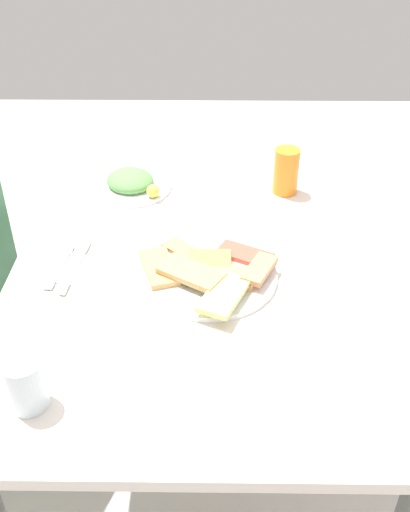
# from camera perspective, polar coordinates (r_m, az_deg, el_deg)

# --- Properties ---
(ground_plane) EXTENTS (6.00, 6.00, 0.00)m
(ground_plane) POSITION_cam_1_polar(r_m,az_deg,el_deg) (1.85, -0.17, -19.55)
(ground_plane) COLOR #B7B2AC
(dining_table) EXTENTS (1.11, 0.84, 0.74)m
(dining_table) POSITION_cam_1_polar(r_m,az_deg,el_deg) (1.36, -0.21, -3.33)
(dining_table) COLOR silver
(dining_table) RESTS_ON ground_plane
(pide_platter) EXTENTS (0.32, 0.31, 0.04)m
(pide_platter) POSITION_cam_1_polar(r_m,az_deg,el_deg) (1.25, 0.39, -1.64)
(pide_platter) COLOR white
(pide_platter) RESTS_ON dining_table
(salad_plate_greens) EXTENTS (0.22, 0.22, 0.05)m
(salad_plate_greens) POSITION_cam_1_polar(r_m,az_deg,el_deg) (1.60, -7.21, 7.05)
(salad_plate_greens) COLOR white
(salad_plate_greens) RESTS_ON dining_table
(soda_can) EXTENTS (0.09, 0.09, 0.12)m
(soda_can) POSITION_cam_1_polar(r_m,az_deg,el_deg) (1.56, 7.88, 8.15)
(soda_can) COLOR orange
(soda_can) RESTS_ON dining_table
(drinking_glass) EXTENTS (0.07, 0.07, 0.10)m
(drinking_glass) POSITION_cam_1_polar(r_m,az_deg,el_deg) (1.01, -17.02, -11.78)
(drinking_glass) COLOR silver
(drinking_glass) RESTS_ON dining_table
(paper_napkin) EXTENTS (0.14, 0.14, 0.00)m
(paper_napkin) POSITION_cam_1_polar(r_m,az_deg,el_deg) (1.32, -13.20, -1.12)
(paper_napkin) COLOR white
(paper_napkin) RESTS_ON dining_table
(fork) EXTENTS (0.20, 0.04, 0.00)m
(fork) POSITION_cam_1_polar(r_m,az_deg,el_deg) (1.31, -12.46, -0.99)
(fork) COLOR silver
(fork) RESTS_ON paper_napkin
(spoon) EXTENTS (0.16, 0.04, 0.00)m
(spoon) POSITION_cam_1_polar(r_m,az_deg,el_deg) (1.32, -13.98, -0.97)
(spoon) COLOR silver
(spoon) RESTS_ON paper_napkin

